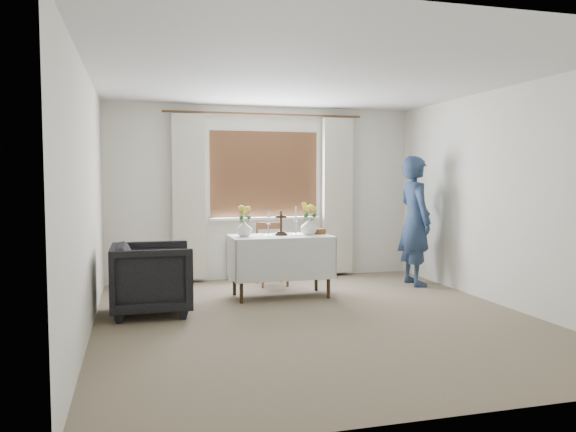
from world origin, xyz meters
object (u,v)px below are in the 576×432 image
object	(u,v)px
armchair	(152,278)
person	(415,221)
altar_table	(281,266)
wooden_chair	(272,254)
wooden_cross	(281,223)
flower_vase_right	(309,226)
flower_vase_left	(244,228)

from	to	relation	value
armchair	person	xyz separation A→B (m)	(3.53, 0.75, 0.49)
person	altar_table	bearing A→B (deg)	98.33
wooden_chair	wooden_cross	size ratio (longest dim) A/B	2.82
flower_vase_right	armchair	bearing A→B (deg)	-166.03
armchair	flower_vase_right	world-z (taller)	flower_vase_right
armchair	altar_table	bearing A→B (deg)	-72.17
altar_table	wooden_cross	size ratio (longest dim) A/B	4.05
flower_vase_left	wooden_cross	bearing A→B (deg)	0.45
wooden_chair	person	bearing A→B (deg)	-14.57
person	armchair	bearing A→B (deg)	102.49
wooden_chair	flower_vase_left	xyz separation A→B (m)	(-0.53, -0.73, 0.43)
person	wooden_cross	distance (m)	1.98
wooden_chair	armchair	bearing A→B (deg)	-143.14
armchair	flower_vase_right	bearing A→B (deg)	-75.30
wooden_cross	flower_vase_right	distance (m)	0.35
altar_table	flower_vase_left	bearing A→B (deg)	176.58
wooden_chair	wooden_cross	distance (m)	0.88
armchair	person	distance (m)	3.65
altar_table	wooden_chair	size ratio (longest dim) A/B	1.44
flower_vase_left	flower_vase_right	distance (m)	0.81
armchair	wooden_cross	world-z (taller)	wooden_cross
wooden_cross	person	bearing A→B (deg)	16.30
armchair	wooden_chair	bearing A→B (deg)	-52.15
altar_table	armchair	world-z (taller)	armchair
wooden_cross	flower_vase_right	world-z (taller)	wooden_cross
altar_table	flower_vase_left	xyz separation A→B (m)	(-0.45, 0.03, 0.48)
flower_vase_left	flower_vase_right	xyz separation A→B (m)	(0.81, -0.03, 0.01)
flower_vase_right	flower_vase_left	bearing A→B (deg)	177.95
flower_vase_right	altar_table	bearing A→B (deg)	179.66
flower_vase_left	person	bearing A→B (deg)	5.78
person	flower_vase_left	distance (m)	2.44
wooden_cross	flower_vase_right	bearing A→B (deg)	3.92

